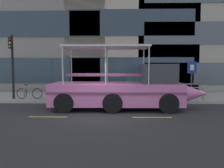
# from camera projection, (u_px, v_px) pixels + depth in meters

# --- Properties ---
(ground_plane) EXTENTS (120.00, 120.00, 0.00)m
(ground_plane) POSITION_uv_depth(u_px,v_px,m) (101.00, 114.00, 11.04)
(ground_plane) COLOR #2B2B2D
(sidewalk) EXTENTS (32.00, 4.80, 0.18)m
(sidewalk) POSITION_uv_depth(u_px,v_px,m) (106.00, 97.00, 16.62)
(sidewalk) COLOR #99968E
(sidewalk) RESTS_ON ground_plane
(curb_edge) EXTENTS (32.00, 0.18, 0.18)m
(curb_edge) POSITION_uv_depth(u_px,v_px,m) (104.00, 102.00, 14.13)
(curb_edge) COLOR #B2ADA3
(curb_edge) RESTS_ON ground_plane
(lane_centreline) EXTENTS (25.80, 0.12, 0.01)m
(lane_centreline) POSITION_uv_depth(u_px,v_px,m) (100.00, 117.00, 10.25)
(lane_centreline) COLOR #DBD64C
(lane_centreline) RESTS_ON ground_plane
(curb_guardrail) EXTENTS (11.67, 0.09, 0.84)m
(curb_guardrail) POSITION_uv_depth(u_px,v_px,m) (113.00, 91.00, 14.41)
(curb_guardrail) COLOR gray
(curb_guardrail) RESTS_ON sidewalk
(traffic_light_pole) EXTENTS (0.24, 0.46, 4.23)m
(traffic_light_pole) POSITION_uv_depth(u_px,v_px,m) (12.00, 60.00, 14.69)
(traffic_light_pole) COLOR black
(traffic_light_pole) RESTS_ON sidewalk
(parking_sign) EXTENTS (0.60, 0.12, 2.48)m
(parking_sign) POSITION_uv_depth(u_px,v_px,m) (192.00, 74.00, 14.52)
(parking_sign) COLOR #4C4F54
(parking_sign) RESTS_ON sidewalk
(leaned_bicycle) EXTENTS (1.74, 0.46, 0.96)m
(leaned_bicycle) POSITION_uv_depth(u_px,v_px,m) (29.00, 93.00, 14.97)
(leaned_bicycle) COLOR black
(leaned_bicycle) RESTS_ON sidewalk
(duck_tour_boat) EXTENTS (8.70, 2.53, 3.42)m
(duck_tour_boat) POSITION_uv_depth(u_px,v_px,m) (125.00, 89.00, 12.19)
(duck_tour_boat) COLOR pink
(duck_tour_boat) RESTS_ON ground_plane
(pedestrian_near_bow) EXTENTS (0.31, 0.42, 1.66)m
(pedestrian_near_bow) POSITION_uv_depth(u_px,v_px,m) (171.00, 83.00, 15.52)
(pedestrian_near_bow) COLOR #1E2338
(pedestrian_near_bow) RESTS_ON sidewalk
(pedestrian_mid_left) EXTENTS (0.49, 0.23, 1.69)m
(pedestrian_mid_left) POSITION_uv_depth(u_px,v_px,m) (130.00, 83.00, 15.86)
(pedestrian_mid_left) COLOR black
(pedestrian_mid_left) RESTS_ON sidewalk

